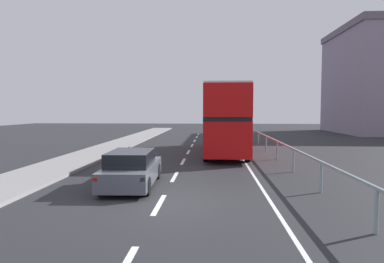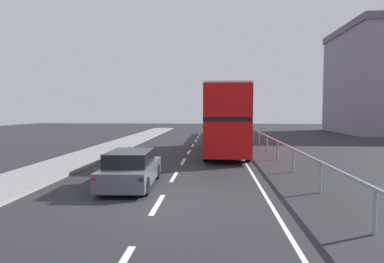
{
  "view_description": "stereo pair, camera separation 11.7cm",
  "coord_description": "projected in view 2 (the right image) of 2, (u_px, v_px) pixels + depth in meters",
  "views": [
    {
      "loc": [
        1.59,
        -10.07,
        2.87
      ],
      "look_at": [
        0.57,
        6.76,
        1.77
      ],
      "focal_mm": 30.48,
      "sensor_mm": 36.0,
      "label": 1
    },
    {
      "loc": [
        1.71,
        -10.07,
        2.87
      ],
      "look_at": [
        0.57,
        6.76,
        1.77
      ],
      "focal_mm": 30.48,
      "sensor_mm": 36.0,
      "label": 2
    }
  ],
  "objects": [
    {
      "name": "lane_paint_markings",
      "position": [
        219.0,
        160.0,
        18.72
      ],
      "size": [
        3.58,
        46.0,
        0.01
      ],
      "color": "silver",
      "rests_on": "ground"
    },
    {
      "name": "hatchback_car_near",
      "position": [
        131.0,
        169.0,
        12.26
      ],
      "size": [
        1.87,
        4.15,
        1.36
      ],
      "rotation": [
        0.0,
        0.0,
        0.04
      ],
      "color": "#4A4F58",
      "rests_on": "ground"
    },
    {
      "name": "bridge_side_railing",
      "position": [
        278.0,
        144.0,
        18.86
      ],
      "size": [
        0.1,
        42.0,
        1.11
      ],
      "color": "gray",
      "rests_on": "ground"
    },
    {
      "name": "ground_plane",
      "position": [
        160.0,
        202.0,
        10.33
      ],
      "size": [
        75.33,
        120.0,
        0.1
      ],
      "primitive_type": "cube",
      "color": "#26262A"
    },
    {
      "name": "double_decker_bus_red",
      "position": [
        225.0,
        118.0,
        21.86
      ],
      "size": [
        2.7,
        10.76,
        4.37
      ],
      "rotation": [
        0.0,
        0.0,
        -0.01
      ],
      "color": "red",
      "rests_on": "ground"
    }
  ]
}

